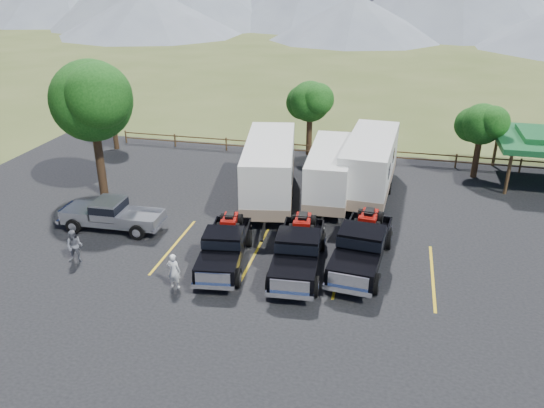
% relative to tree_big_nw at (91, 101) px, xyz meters
% --- Properties ---
extents(ground, '(320.00, 320.00, 0.00)m').
position_rel_tree_big_nw_xyz_m(ground, '(12.55, -9.03, -5.60)').
color(ground, '#445122').
rests_on(ground, ground).
extents(asphalt_lot, '(44.00, 34.00, 0.04)m').
position_rel_tree_big_nw_xyz_m(asphalt_lot, '(12.55, -6.03, -5.58)').
color(asphalt_lot, black).
rests_on(asphalt_lot, ground).
extents(stall_lines, '(12.12, 5.50, 0.01)m').
position_rel_tree_big_nw_xyz_m(stall_lines, '(12.55, -5.03, -5.55)').
color(stall_lines, gold).
rests_on(stall_lines, asphalt_lot).
extents(tree_big_nw, '(5.54, 5.18, 7.84)m').
position_rel_tree_big_nw_xyz_m(tree_big_nw, '(0.00, 0.00, 0.00)').
color(tree_big_nw, '#301F12').
rests_on(tree_big_nw, ground).
extents(tree_ne_a, '(3.11, 2.92, 4.76)m').
position_rel_tree_big_nw_xyz_m(tree_ne_a, '(21.52, 7.99, -2.11)').
color(tree_ne_a, '#301F12').
rests_on(tree_ne_a, ground).
extents(tree_north, '(3.46, 3.24, 5.25)m').
position_rel_tree_big_nw_xyz_m(tree_north, '(10.52, 9.99, -1.76)').
color(tree_north, '#301F12').
rests_on(tree_north, ground).
extents(tree_nw_small, '(2.59, 2.43, 3.85)m').
position_rel_tree_big_nw_xyz_m(tree_nw_small, '(-3.48, 7.99, -2.81)').
color(tree_nw_small, '#301F12').
rests_on(tree_nw_small, ground).
extents(rail_fence, '(36.12, 0.12, 1.00)m').
position_rel_tree_big_nw_xyz_m(rail_fence, '(14.55, 9.47, -4.99)').
color(rail_fence, '#4F3D22').
rests_on(rail_fence, ground).
extents(rig_left, '(2.53, 5.72, 1.85)m').
position_rel_tree_big_nw_xyz_m(rig_left, '(9.44, -5.94, -4.67)').
color(rig_left, black).
rests_on(rig_left, asphalt_lot).
extents(rig_center, '(2.46, 6.12, 2.00)m').
position_rel_tree_big_nw_xyz_m(rig_center, '(12.74, -5.67, -4.59)').
color(rig_center, black).
rests_on(rig_center, asphalt_lot).
extents(rig_right, '(2.65, 6.40, 2.08)m').
position_rel_tree_big_nw_xyz_m(rig_right, '(15.41, -4.71, -4.55)').
color(rig_right, black).
rests_on(rig_right, asphalt_lot).
extents(trailer_left, '(3.97, 10.11, 3.50)m').
position_rel_tree_big_nw_xyz_m(trailer_left, '(9.75, 1.32, -3.73)').
color(trailer_left, white).
rests_on(trailer_left, asphalt_lot).
extents(trailer_center, '(2.53, 8.72, 3.03)m').
position_rel_tree_big_nw_xyz_m(trailer_center, '(13.04, 2.32, -3.97)').
color(trailer_center, white).
rests_on(trailer_center, asphalt_lot).
extents(trailer_right, '(3.02, 9.88, 3.42)m').
position_rel_tree_big_nw_xyz_m(trailer_right, '(15.14, 3.54, -3.76)').
color(trailer_right, white).
rests_on(trailer_right, asphalt_lot).
extents(pickup_silver, '(5.37, 2.01, 1.59)m').
position_rel_tree_big_nw_xyz_m(pickup_silver, '(2.86, -4.05, -4.73)').
color(pickup_silver, gray).
rests_on(pickup_silver, asphalt_lot).
extents(person_a, '(0.58, 0.39, 1.58)m').
position_rel_tree_big_nw_xyz_m(person_a, '(8.02, -8.39, -4.77)').
color(person_a, white).
rests_on(person_a, asphalt_lot).
extents(person_b, '(0.87, 0.74, 1.56)m').
position_rel_tree_big_nw_xyz_m(person_b, '(2.84, -7.42, -4.78)').
color(person_b, slate).
rests_on(person_b, asphalt_lot).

